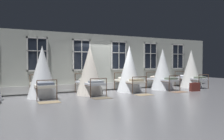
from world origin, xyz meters
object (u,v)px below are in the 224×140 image
object	(u,v)px
cot_third	(90,71)
cot_sixth	(191,69)
cot_fourth	(129,69)
suitcase_dark	(195,87)
cot_fifth	(163,70)
cot_second	(42,72)

from	to	relation	value
cot_third	cot_sixth	world-z (taller)	cot_third
cot_fourth	suitcase_dark	distance (m)	3.61
cot_sixth	cot_fifth	bearing A→B (deg)	88.94
cot_second	cot_fifth	bearing A→B (deg)	-89.66
cot_sixth	suitcase_dark	xyz separation A→B (m)	(-1.23, -1.42, -0.89)
cot_fourth	cot_third	bearing A→B (deg)	93.14
cot_third	cot_sixth	distance (m)	6.62
cot_second	cot_sixth	distance (m)	8.79
cot_fourth	suitcase_dark	world-z (taller)	cot_fourth
cot_sixth	suitcase_dark	distance (m)	2.08
cot_third	cot_fourth	size ratio (longest dim) A/B	0.96
cot_fifth	suitcase_dark	xyz separation A→B (m)	(0.96, -1.45, -0.90)
suitcase_dark	cot_fifth	bearing A→B (deg)	130.15
cot_sixth	cot_third	bearing A→B (deg)	89.97
cot_second	cot_fourth	world-z (taller)	cot_fourth
cot_sixth	suitcase_dark	size ratio (longest dim) A/B	3.94
cot_sixth	cot_fourth	bearing A→B (deg)	89.15
cot_second	cot_fifth	distance (m)	6.61
suitcase_dark	cot_second	bearing A→B (deg)	175.79
cot_third	cot_fifth	world-z (taller)	cot_third
cot_fifth	cot_second	bearing A→B (deg)	88.19
cot_fifth	cot_sixth	xyz separation A→B (m)	(2.18, -0.03, -0.01)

